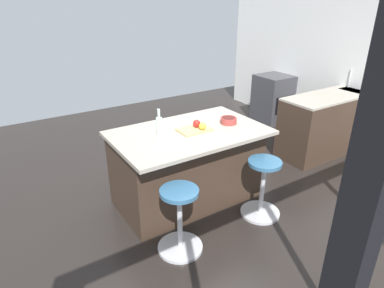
# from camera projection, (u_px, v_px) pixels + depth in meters

# --- Properties ---
(ground_plane) EXTENTS (7.61, 7.61, 0.00)m
(ground_plane) POSITION_uv_depth(u_px,v_px,m) (200.00, 187.00, 4.29)
(ground_plane) COLOR black
(interior_partition_left) EXTENTS (0.15, 5.65, 2.79)m
(interior_partition_left) POSITION_uv_depth(u_px,v_px,m) (357.00, 56.00, 5.16)
(interior_partition_left) COLOR silver
(interior_partition_left) RESTS_ON ground_plane
(sink_cabinet) EXTENTS (2.23, 0.60, 1.20)m
(sink_cabinet) POSITION_uv_depth(u_px,v_px,m) (340.00, 119.00, 5.27)
(sink_cabinet) COLOR #38281E
(sink_cabinet) RESTS_ON ground_plane
(oven_range) EXTENTS (0.60, 0.61, 0.89)m
(oven_range) POSITION_uv_depth(u_px,v_px,m) (273.00, 98.00, 6.40)
(oven_range) COLOR #38383D
(oven_range) RESTS_ON ground_plane
(kitchen_island) EXTENTS (1.68, 1.06, 0.90)m
(kitchen_island) POSITION_uv_depth(u_px,v_px,m) (188.00, 165.00, 3.88)
(kitchen_island) COLOR #38281E
(kitchen_island) RESTS_ON ground_plane
(stool_by_window) EXTENTS (0.44, 0.44, 0.67)m
(stool_by_window) POSITION_uv_depth(u_px,v_px,m) (262.00, 190.00, 3.65)
(stool_by_window) COLOR #B7B7BC
(stool_by_window) RESTS_ON ground_plane
(stool_middle) EXTENTS (0.44, 0.44, 0.67)m
(stool_middle) POSITION_uv_depth(u_px,v_px,m) (180.00, 222.00, 3.14)
(stool_middle) COLOR #B7B7BC
(stool_middle) RESTS_ON ground_plane
(cutting_board) EXTENTS (0.36, 0.24, 0.02)m
(cutting_board) POSITION_uv_depth(u_px,v_px,m) (195.00, 130.00, 3.67)
(cutting_board) COLOR tan
(cutting_board) RESTS_ON kitchen_island
(apple_red) EXTENTS (0.08, 0.08, 0.08)m
(apple_red) POSITION_uv_depth(u_px,v_px,m) (197.00, 124.00, 3.70)
(apple_red) COLOR red
(apple_red) RESTS_ON cutting_board
(apple_yellow) EXTENTS (0.08, 0.08, 0.08)m
(apple_yellow) POSITION_uv_depth(u_px,v_px,m) (202.00, 126.00, 3.63)
(apple_yellow) COLOR gold
(apple_yellow) RESTS_ON cutting_board
(water_bottle) EXTENTS (0.06, 0.06, 0.31)m
(water_bottle) POSITION_uv_depth(u_px,v_px,m) (159.00, 127.00, 3.45)
(water_bottle) COLOR silver
(water_bottle) RESTS_ON kitchen_island
(fruit_bowl) EXTENTS (0.19, 0.19, 0.07)m
(fruit_bowl) POSITION_uv_depth(u_px,v_px,m) (229.00, 120.00, 3.86)
(fruit_bowl) COLOR #993833
(fruit_bowl) RESTS_ON kitchen_island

